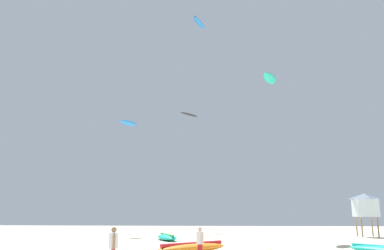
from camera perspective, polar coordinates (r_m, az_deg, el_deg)
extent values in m
cylinder|color=silver|center=(16.99, -11.41, -16.25)|extent=(0.39, 0.39, 0.63)
cylinder|color=#936B4C|center=(16.77, -11.36, -16.39)|extent=(0.11, 0.11, 0.58)
cylinder|color=#936B4C|center=(17.22, -11.47, -16.29)|extent=(0.11, 0.11, 0.58)
sphere|color=#936B4C|center=(16.97, -11.34, -14.78)|extent=(0.23, 0.23, 0.23)
cylinder|color=silver|center=(19.85, 1.18, -16.17)|extent=(0.36, 0.36, 0.59)
cylinder|color=beige|center=(19.67, 1.53, -16.27)|extent=(0.11, 0.11, 0.55)
cylinder|color=beige|center=(20.03, 0.84, -16.21)|extent=(0.11, 0.11, 0.55)
sphere|color=beige|center=(19.83, 1.18, -14.99)|extent=(0.21, 0.21, 0.21)
ellipsoid|color=#19B29E|center=(25.70, 25.94, -16.09)|extent=(3.31, 3.99, 0.43)
cylinder|color=#19B29E|center=(25.68, 25.90, -15.69)|extent=(2.33, 3.16, 0.18)
ellipsoid|color=#19B29E|center=(34.39, -3.70, -16.09)|extent=(2.85, 4.67, 0.48)
cylinder|color=green|center=(34.38, -3.69, -15.75)|extent=(1.72, 3.94, 0.20)
ellipsoid|color=orange|center=(23.87, 0.09, -17.55)|extent=(4.53, 4.56, 0.57)
cylinder|color=red|center=(23.86, 0.09, -17.01)|extent=(3.39, 3.43, 0.22)
cylinder|color=#8C704C|center=(43.57, 24.88, -13.34)|extent=(0.14, 0.14, 1.90)
cylinder|color=#8C704C|center=(42.16, 25.59, -13.33)|extent=(0.14, 0.14, 1.90)
cylinder|color=#8C704C|center=(43.09, 22.96, -13.53)|extent=(0.14, 0.14, 1.90)
cylinder|color=#8C704C|center=(41.66, 23.61, -13.53)|extent=(0.14, 0.14, 1.90)
cube|color=silver|center=(42.59, 24.04, -11.02)|extent=(2.00, 2.00, 1.70)
pyramid|color=slate|center=(42.62, 23.90, -9.52)|extent=(2.30, 2.30, 0.55)
ellipsoid|color=blue|center=(45.61, -9.28, 0.28)|extent=(2.02, 2.90, 0.57)
ellipsoid|color=blue|center=(41.49, 1.05, 14.72)|extent=(1.57, 2.90, 0.58)
cylinder|color=blue|center=(41.54, 1.05, 14.87)|extent=(0.83, 2.49, 0.12)
ellipsoid|color=#19B29E|center=(39.97, 11.33, 6.69)|extent=(2.21, 3.52, 0.65)
ellipsoid|color=#2D2D33|center=(53.08, -0.44, 1.56)|extent=(2.85, 3.23, 0.59)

